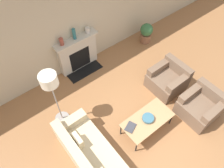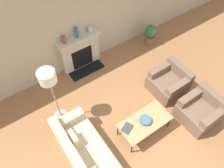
{
  "view_description": "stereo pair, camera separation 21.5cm",
  "coord_description": "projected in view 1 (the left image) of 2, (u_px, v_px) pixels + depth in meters",
  "views": [
    {
      "loc": [
        -2.1,
        -1.18,
        4.99
      ],
      "look_at": [
        0.09,
        1.59,
        0.45
      ],
      "focal_mm": 35.0,
      "sensor_mm": 36.0,
      "label": 1
    },
    {
      "loc": [
        -1.92,
        -1.3,
        4.99
      ],
      "look_at": [
        0.09,
        1.59,
        0.45
      ],
      "focal_mm": 35.0,
      "sensor_mm": 36.0,
      "label": 2
    }
  ],
  "objects": [
    {
      "name": "book",
      "position": [
        130.0,
        127.0,
        4.96
      ],
      "size": [
        0.32,
        0.28,
        0.02
      ],
      "rotation": [
        0.0,
        0.0,
        0.4
      ],
      "color": "#38383D",
      "rests_on": "coffee_table"
    },
    {
      "name": "couch",
      "position": [
        94.0,
        160.0,
        4.66
      ],
      "size": [
        0.83,
        2.14,
        0.8
      ],
      "rotation": [
        0.0,
        0.0,
        1.57
      ],
      "color": "#CCB78E",
      "rests_on": "ground_plane"
    },
    {
      "name": "floor_lamp",
      "position": [
        50.0,
        85.0,
        4.52
      ],
      "size": [
        0.38,
        0.38,
        1.71
      ],
      "color": "gray",
      "rests_on": "ground_plane"
    },
    {
      "name": "armchair_near",
      "position": [
        200.0,
        106.0,
        5.49
      ],
      "size": [
        0.89,
        0.88,
        0.77
      ],
      "rotation": [
        0.0,
        0.0,
        -1.57
      ],
      "color": "brown",
      "rests_on": "ground_plane"
    },
    {
      "name": "potted_plant",
      "position": [
        146.0,
        32.0,
        7.17
      ],
      "size": [
        0.41,
        0.41,
        0.69
      ],
      "color": "brown",
      "rests_on": "ground_plane"
    },
    {
      "name": "armchair_far",
      "position": [
        168.0,
        80.0,
        6.02
      ],
      "size": [
        0.89,
        0.88,
        0.77
      ],
      "rotation": [
        0.0,
        0.0,
        -1.57
      ],
      "color": "brown",
      "rests_on": "ground_plane"
    },
    {
      "name": "mantel_vase_left",
      "position": [
        61.0,
        42.0,
        5.65
      ],
      "size": [
        0.11,
        0.11,
        0.2
      ],
      "color": "brown",
      "rests_on": "fireplace"
    },
    {
      "name": "ground_plane",
      "position": [
        150.0,
        138.0,
        5.3
      ],
      "size": [
        18.0,
        18.0,
        0.0
      ],
      "primitive_type": "plane",
      "color": "#99663D"
    },
    {
      "name": "mantel_vase_center_right",
      "position": [
        87.0,
        30.0,
        5.98
      ],
      "size": [
        0.13,
        0.13,
        0.15
      ],
      "color": "beige",
      "rests_on": "fireplace"
    },
    {
      "name": "coffee_table",
      "position": [
        147.0,
        120.0,
        5.12
      ],
      "size": [
        1.24,
        0.63,
        0.45
      ],
      "color": "tan",
      "rests_on": "ground_plane"
    },
    {
      "name": "wall_back",
      "position": [
        72.0,
        25.0,
        5.68
      ],
      "size": [
        18.0,
        0.06,
        2.9
      ],
      "color": "#BCAD8E",
      "rests_on": "ground_plane"
    },
    {
      "name": "bowl",
      "position": [
        148.0,
        118.0,
        5.06
      ],
      "size": [
        0.28,
        0.28,
        0.08
      ],
      "color": "#38667A",
      "rests_on": "coffee_table"
    },
    {
      "name": "mantel_vase_center_left",
      "position": [
        74.0,
        34.0,
        5.75
      ],
      "size": [
        0.09,
        0.09,
        0.31
      ],
      "color": "#28666B",
      "rests_on": "fireplace"
    },
    {
      "name": "fireplace",
      "position": [
        78.0,
        54.0,
        6.32
      ],
      "size": [
        1.3,
        0.59,
        1.1
      ],
      "color": "beige",
      "rests_on": "ground_plane"
    }
  ]
}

